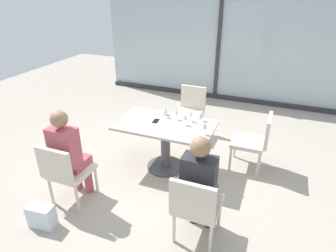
# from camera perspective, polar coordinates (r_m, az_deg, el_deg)

# --- Properties ---
(ground_plane) EXTENTS (12.00, 12.00, 0.00)m
(ground_plane) POSITION_cam_1_polar(r_m,az_deg,el_deg) (4.49, -0.48, -7.99)
(ground_plane) COLOR #A89E8E
(window_wall_backdrop) EXTENTS (5.52, 0.10, 2.70)m
(window_wall_backdrop) POSITION_cam_1_polar(r_m,az_deg,el_deg) (6.89, 9.93, 15.01)
(window_wall_backdrop) COLOR #A5B7BC
(window_wall_backdrop) RESTS_ON ground_plane
(dining_table_main) EXTENTS (1.37, 0.81, 0.73)m
(dining_table_main) POSITION_cam_1_polar(r_m,az_deg,el_deg) (4.20, -0.51, -1.86)
(dining_table_main) COLOR #BCB29E
(dining_table_main) RESTS_ON ground_plane
(chair_front_left) EXTENTS (0.46, 0.50, 0.87)m
(chair_front_left) POSITION_cam_1_polar(r_m,az_deg,el_deg) (3.76, -19.51, -8.20)
(chair_front_left) COLOR beige
(chair_front_left) RESTS_ON ground_plane
(chair_front_right) EXTENTS (0.46, 0.50, 0.87)m
(chair_front_right) POSITION_cam_1_polar(r_m,az_deg,el_deg) (3.08, 5.52, -15.21)
(chair_front_right) COLOR beige
(chair_front_right) RESTS_ON ground_plane
(chair_near_window) EXTENTS (0.46, 0.51, 0.87)m
(chair_near_window) POSITION_cam_1_polar(r_m,az_deg,el_deg) (5.23, 4.43, 3.44)
(chair_near_window) COLOR beige
(chair_near_window) RESTS_ON ground_plane
(chair_far_right) EXTENTS (0.50, 0.46, 0.87)m
(chair_far_right) POSITION_cam_1_polar(r_m,az_deg,el_deg) (4.40, 16.81, -2.44)
(chair_far_right) COLOR beige
(chair_far_right) RESTS_ON ground_plane
(person_front_left) EXTENTS (0.34, 0.39, 1.26)m
(person_front_left) POSITION_cam_1_polar(r_m,az_deg,el_deg) (3.72, -18.92, -4.76)
(person_front_left) COLOR #B24C56
(person_front_left) RESTS_ON ground_plane
(person_front_right) EXTENTS (0.34, 0.39, 1.26)m
(person_front_right) POSITION_cam_1_polar(r_m,az_deg,el_deg) (3.03, 6.30, -11.04)
(person_front_right) COLOR #28282D
(person_front_right) RESTS_ON ground_plane
(wine_glass_0) EXTENTS (0.07, 0.07, 0.18)m
(wine_glass_0) POSITION_cam_1_polar(r_m,az_deg,el_deg) (4.08, 6.33, 2.04)
(wine_glass_0) COLOR silver
(wine_glass_0) RESTS_ON dining_table_main
(wine_glass_1) EXTENTS (0.07, 0.07, 0.18)m
(wine_glass_1) POSITION_cam_1_polar(r_m,az_deg,el_deg) (3.81, 7.14, 0.14)
(wine_glass_1) COLOR silver
(wine_glass_1) RESTS_ON dining_table_main
(wine_glass_2) EXTENTS (0.07, 0.07, 0.18)m
(wine_glass_2) POSITION_cam_1_polar(r_m,az_deg,el_deg) (4.20, 1.64, 2.93)
(wine_glass_2) COLOR silver
(wine_glass_2) RESTS_ON dining_table_main
(wine_glass_3) EXTENTS (0.07, 0.07, 0.18)m
(wine_glass_3) POSITION_cam_1_polar(r_m,az_deg,el_deg) (4.27, -0.52, 3.36)
(wine_glass_3) COLOR silver
(wine_glass_3) RESTS_ON dining_table_main
(wine_glass_4) EXTENTS (0.07, 0.07, 0.18)m
(wine_glass_4) POSITION_cam_1_polar(r_m,az_deg,el_deg) (4.03, 3.37, 1.88)
(wine_glass_4) COLOR silver
(wine_glass_4) RESTS_ON dining_table_main
(wine_glass_5) EXTENTS (0.07, 0.07, 0.18)m
(wine_glass_5) POSITION_cam_1_polar(r_m,az_deg,el_deg) (4.16, 4.48, 2.61)
(wine_glass_5) COLOR silver
(wine_glass_5) RESTS_ON dining_table_main
(wine_glass_6) EXTENTS (0.07, 0.07, 0.18)m
(wine_glass_6) POSITION_cam_1_polar(r_m,az_deg,el_deg) (4.19, 6.68, 2.70)
(wine_glass_6) COLOR silver
(wine_glass_6) RESTS_ON dining_table_main
(coffee_cup) EXTENTS (0.08, 0.08, 0.09)m
(coffee_cup) POSITION_cam_1_polar(r_m,az_deg,el_deg) (4.39, -0.62, 2.81)
(coffee_cup) COLOR white
(coffee_cup) RESTS_ON dining_table_main
(cell_phone_on_table) EXTENTS (0.08, 0.15, 0.01)m
(cell_phone_on_table) POSITION_cam_1_polar(r_m,az_deg,el_deg) (4.20, -2.41, 1.01)
(cell_phone_on_table) COLOR black
(cell_phone_on_table) RESTS_ON dining_table_main
(handbag_0) EXTENTS (0.32, 0.19, 0.28)m
(handbag_0) POSITION_cam_1_polar(r_m,az_deg,el_deg) (3.76, -23.59, -15.94)
(handbag_0) COLOR silver
(handbag_0) RESTS_ON ground_plane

